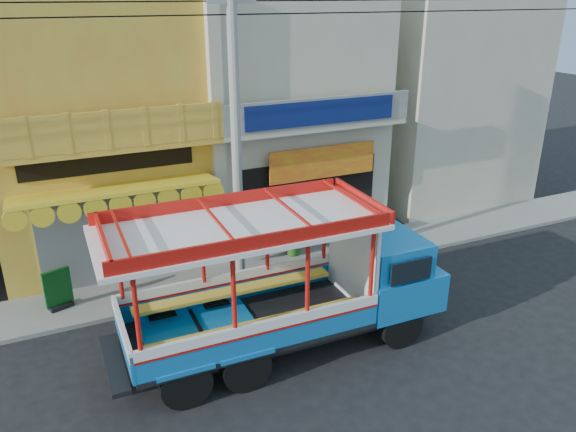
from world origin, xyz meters
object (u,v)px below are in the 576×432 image
object	(u,v)px
songthaew_truck	(304,279)
potted_plant_a	(293,241)
utility_pole	(241,110)
green_sign	(58,292)
potted_plant_c	(341,233)
potted_plant_b	(349,242)

from	to	relation	value
songthaew_truck	potted_plant_a	distance (m)	4.80
utility_pole	green_sign	distance (m)	6.66
potted_plant_c	potted_plant_b	bearing A→B (deg)	27.03
songthaew_truck	potted_plant_b	world-z (taller)	songthaew_truck
songthaew_truck	potted_plant_c	size ratio (longest dim) A/B	8.88
songthaew_truck	potted_plant_a	size ratio (longest dim) A/B	8.99
green_sign	potted_plant_b	distance (m)	8.46
songthaew_truck	potted_plant_b	xyz separation A→B (m)	(3.30, 3.52, -1.15)
potted_plant_a	utility_pole	bearing A→B (deg)	172.48
utility_pole	potted_plant_c	xyz separation A→B (m)	(3.70, 1.07, -4.48)
utility_pole	potted_plant_c	distance (m)	5.91
potted_plant_b	potted_plant_c	distance (m)	0.75
potted_plant_b	potted_plant_a	bearing A→B (deg)	10.82
utility_pole	songthaew_truck	distance (m)	4.60
green_sign	potted_plant_b	xyz separation A→B (m)	(8.45, -0.40, 0.00)
utility_pole	potted_plant_c	bearing A→B (deg)	16.15
utility_pole	potted_plant_a	distance (m)	5.04
songthaew_truck	potted_plant_c	bearing A→B (deg)	51.08
songthaew_truck	potted_plant_b	size ratio (longest dim) A/B	8.42
utility_pole	songthaew_truck	xyz separation A→B (m)	(0.26, -3.19, -3.31)
potted_plant_a	potted_plant_c	size ratio (longest dim) A/B	0.99
potted_plant_b	potted_plant_c	world-z (taller)	potted_plant_b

